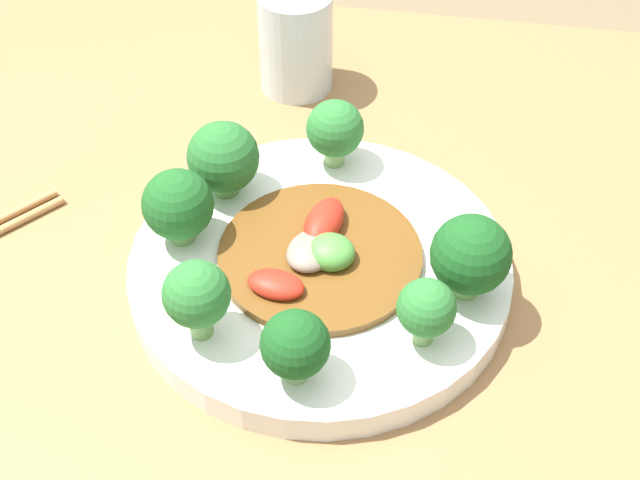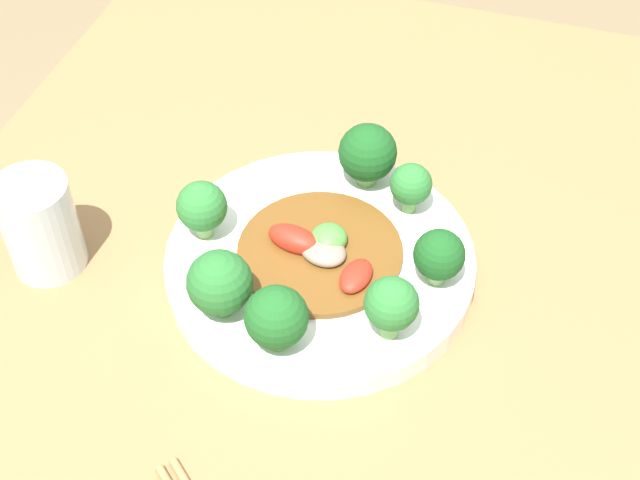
{
  "view_description": "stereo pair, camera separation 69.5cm",
  "coord_description": "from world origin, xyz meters",
  "px_view_note": "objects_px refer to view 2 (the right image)",
  "views": [
    {
      "loc": [
        0.06,
        -0.51,
        1.29
      ],
      "look_at": [
        -0.02,
        -0.04,
        0.81
      ],
      "focal_mm": 50.0,
      "sensor_mm": 36.0,
      "label": 1
    },
    {
      "loc": [
        -0.56,
        -0.21,
        1.41
      ],
      "look_at": [
        -0.02,
        -0.04,
        0.81
      ],
      "focal_mm": 50.0,
      "sensor_mm": 36.0,
      "label": 2
    }
  ],
  "objects_px": {
    "broccoli_southwest": "(391,305)",
    "broccoli_southeast": "(411,185)",
    "stirfry_center": "(320,250)",
    "broccoli_northwest": "(220,283)",
    "broccoli_north": "(202,207)",
    "broccoli_east": "(368,153)",
    "broccoli_south": "(439,255)",
    "drinking_glass": "(40,225)",
    "plate": "(320,263)",
    "broccoli_west": "(276,318)"
  },
  "relations": [
    {
      "from": "broccoli_southwest",
      "to": "broccoli_southeast",
      "type": "distance_m",
      "value": 0.16
    },
    {
      "from": "stirfry_center",
      "to": "broccoli_northwest",
      "type": "bearing_deg",
      "value": 144.03
    },
    {
      "from": "broccoli_north",
      "to": "broccoli_east",
      "type": "distance_m",
      "value": 0.17
    },
    {
      "from": "broccoli_northwest",
      "to": "broccoli_southeast",
      "type": "height_order",
      "value": "broccoli_northwest"
    },
    {
      "from": "broccoli_south",
      "to": "stirfry_center",
      "type": "height_order",
      "value": "broccoli_south"
    },
    {
      "from": "broccoli_north",
      "to": "broccoli_southeast",
      "type": "distance_m",
      "value": 0.2
    },
    {
      "from": "broccoli_northwest",
      "to": "broccoli_south",
      "type": "xyz_separation_m",
      "value": [
        0.09,
        -0.17,
        -0.0
      ]
    },
    {
      "from": "drinking_glass",
      "to": "stirfry_center",
      "type": "bearing_deg",
      "value": -75.76
    },
    {
      "from": "plate",
      "to": "broccoli_east",
      "type": "bearing_deg",
      "value": -7.55
    },
    {
      "from": "broccoli_south",
      "to": "drinking_glass",
      "type": "xyz_separation_m",
      "value": [
        -0.07,
        0.36,
        -0.01
      ]
    },
    {
      "from": "plate",
      "to": "broccoli_northwest",
      "type": "distance_m",
      "value": 0.12
    },
    {
      "from": "broccoli_northwest",
      "to": "broccoli_west",
      "type": "distance_m",
      "value": 0.06
    },
    {
      "from": "broccoli_south",
      "to": "drinking_glass",
      "type": "height_order",
      "value": "drinking_glass"
    },
    {
      "from": "broccoli_east",
      "to": "broccoli_north",
      "type": "bearing_deg",
      "value": 132.35
    },
    {
      "from": "broccoli_west",
      "to": "broccoli_northwest",
      "type": "bearing_deg",
      "value": 70.77
    },
    {
      "from": "broccoli_southwest",
      "to": "broccoli_southeast",
      "type": "height_order",
      "value": "broccoli_southwest"
    },
    {
      "from": "broccoli_southeast",
      "to": "broccoli_east",
      "type": "bearing_deg",
      "value": 62.07
    },
    {
      "from": "broccoli_northwest",
      "to": "broccoli_west",
      "type": "bearing_deg",
      "value": -109.23
    },
    {
      "from": "broccoli_north",
      "to": "broccoli_south",
      "type": "distance_m",
      "value": 0.23
    },
    {
      "from": "broccoli_east",
      "to": "broccoli_south",
      "type": "bearing_deg",
      "value": -138.52
    },
    {
      "from": "broccoli_west",
      "to": "stirfry_center",
      "type": "relative_size",
      "value": 0.41
    },
    {
      "from": "broccoli_north",
      "to": "broccoli_south",
      "type": "height_order",
      "value": "broccoli_north"
    },
    {
      "from": "broccoli_east",
      "to": "broccoli_south",
      "type": "xyz_separation_m",
      "value": [
        -0.11,
        -0.1,
        -0.0
      ]
    },
    {
      "from": "broccoli_southwest",
      "to": "stirfry_center",
      "type": "xyz_separation_m",
      "value": [
        0.07,
        0.08,
        -0.03
      ]
    },
    {
      "from": "broccoli_east",
      "to": "broccoli_northwest",
      "type": "bearing_deg",
      "value": 158.74
    },
    {
      "from": "plate",
      "to": "broccoli_southeast",
      "type": "height_order",
      "value": "broccoli_southeast"
    },
    {
      "from": "broccoli_west",
      "to": "broccoli_south",
      "type": "xyz_separation_m",
      "value": [
        0.11,
        -0.11,
        -0.0
      ]
    },
    {
      "from": "broccoli_north",
      "to": "broccoli_east",
      "type": "height_order",
      "value": "broccoli_east"
    },
    {
      "from": "broccoli_south",
      "to": "stirfry_center",
      "type": "distance_m",
      "value": 0.11
    },
    {
      "from": "stirfry_center",
      "to": "drinking_glass",
      "type": "relative_size",
      "value": 1.57
    },
    {
      "from": "broccoli_southeast",
      "to": "broccoli_north",
      "type": "bearing_deg",
      "value": 116.72
    },
    {
      "from": "broccoli_northwest",
      "to": "stirfry_center",
      "type": "distance_m",
      "value": 0.11
    },
    {
      "from": "broccoli_northwest",
      "to": "broccoli_east",
      "type": "bearing_deg",
      "value": -21.26
    },
    {
      "from": "broccoli_east",
      "to": "stirfry_center",
      "type": "xyz_separation_m",
      "value": [
        -0.11,
        0.01,
        -0.03
      ]
    },
    {
      "from": "plate",
      "to": "broccoli_east",
      "type": "distance_m",
      "value": 0.12
    },
    {
      "from": "plate",
      "to": "stirfry_center",
      "type": "relative_size",
      "value": 1.88
    },
    {
      "from": "stirfry_center",
      "to": "drinking_glass",
      "type": "bearing_deg",
      "value": 104.24
    },
    {
      "from": "broccoli_southwest",
      "to": "drinking_glass",
      "type": "height_order",
      "value": "drinking_glass"
    },
    {
      "from": "broccoli_northwest",
      "to": "broccoli_southwest",
      "type": "distance_m",
      "value": 0.15
    },
    {
      "from": "broccoli_north",
      "to": "broccoli_northwest",
      "type": "xyz_separation_m",
      "value": [
        -0.08,
        -0.05,
        0.0
      ]
    },
    {
      "from": "drinking_glass",
      "to": "broccoli_north",
      "type": "bearing_deg",
      "value": -66.96
    },
    {
      "from": "plate",
      "to": "broccoli_southeast",
      "type": "relative_size",
      "value": 5.38
    },
    {
      "from": "broccoli_northwest",
      "to": "broccoli_east",
      "type": "relative_size",
      "value": 0.97
    },
    {
      "from": "broccoli_southwest",
      "to": "broccoli_northwest",
      "type": "bearing_deg",
      "value": 97.05
    },
    {
      "from": "broccoli_southeast",
      "to": "broccoli_east",
      "type": "distance_m",
      "value": 0.06
    },
    {
      "from": "broccoli_west",
      "to": "broccoli_east",
      "type": "distance_m",
      "value": 0.22
    },
    {
      "from": "plate",
      "to": "broccoli_southwest",
      "type": "xyz_separation_m",
      "value": [
        -0.07,
        -0.09,
        0.05
      ]
    },
    {
      "from": "broccoli_southeast",
      "to": "broccoli_northwest",
      "type": "bearing_deg",
      "value": 143.35
    },
    {
      "from": "plate",
      "to": "stirfry_center",
      "type": "xyz_separation_m",
      "value": [
        -0.0,
        -0.0,
        0.02
      ]
    },
    {
      "from": "broccoli_southwest",
      "to": "broccoli_south",
      "type": "xyz_separation_m",
      "value": [
        0.07,
        -0.03,
        -0.01
      ]
    }
  ]
}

